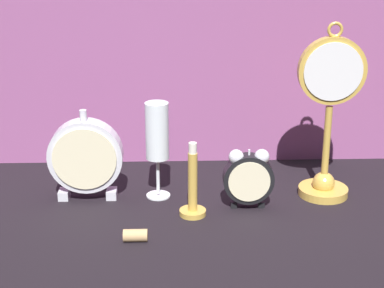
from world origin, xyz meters
TOP-DOWN VIEW (x-y plane):
  - ground_plane at (0.00, 0.00)m, footprint 4.00×4.00m
  - fabric_backdrop_drape at (0.00, 0.33)m, footprint 1.71×0.01m
  - pocket_watch_on_stand at (0.27, 0.12)m, footprint 0.13×0.10m
  - alarm_clock_twin_bell at (0.11, 0.07)m, footprint 0.10×0.03m
  - mantel_clock_silver at (-0.21, 0.12)m, footprint 0.15×0.04m
  - champagne_flute at (-0.07, 0.13)m, footprint 0.05×0.05m
  - brass_candlestick at (0.00, 0.04)m, footprint 0.05×0.05m
  - wine_cork at (-0.10, -0.06)m, footprint 0.04×0.02m

SIDE VIEW (x-z plane):
  - ground_plane at x=0.00m, z-range 0.00..0.00m
  - wine_cork at x=-0.10m, z-range 0.00..0.02m
  - brass_candlestick at x=0.00m, z-range -0.02..0.12m
  - alarm_clock_twin_bell at x=0.11m, z-range 0.01..0.13m
  - mantel_clock_silver at x=-0.21m, z-range 0.00..0.18m
  - champagne_flute at x=-0.07m, z-range 0.03..0.22m
  - pocket_watch_on_stand at x=0.27m, z-range -0.02..0.33m
  - fabric_backdrop_drape at x=0.00m, z-range 0.00..0.55m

